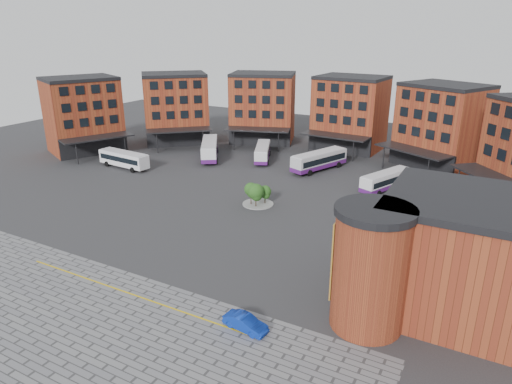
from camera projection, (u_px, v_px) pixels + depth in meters
The scene contains 13 objects.
ground at pixel (197, 233), 55.48m from camera, with size 160.00×160.00×0.00m, color #28282B.
paving_zone at pixel (57, 341), 36.40m from camera, with size 50.00×22.00×0.02m, color slate.
yellow_line at pixel (128, 293), 43.00m from camera, with size 26.00×0.15×0.02m, color gold.
main_building at pixel (292, 118), 86.76m from camera, with size 94.14×42.48×14.60m.
east_building at pixel (453, 259), 38.30m from camera, with size 17.40×15.40×10.60m.
tree_island at pixel (257, 193), 63.37m from camera, with size 4.40×4.40×3.39m.
bus_a at pixel (124, 158), 80.61m from camera, with size 10.54×3.30×2.93m.
bus_b at pixel (210, 149), 86.51m from camera, with size 8.70×11.63×3.38m.
bus_c at pixel (263, 152), 85.37m from camera, with size 6.28×10.33×2.88m.
bus_d at pixel (319, 160), 79.34m from camera, with size 6.72×11.80×3.28m.
bus_e at pixel (386, 180), 69.76m from camera, with size 6.05×10.25×2.85m.
bus_f at pixel (446, 196), 62.67m from camera, with size 10.55×8.76×3.16m.
blue_car at pixel (245, 323), 37.64m from camera, with size 1.37×3.92×1.29m, color #0D2FAA.
Camera 1 is at (30.34, -40.92, 23.67)m, focal length 32.00 mm.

